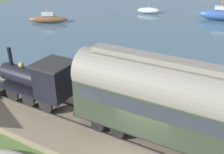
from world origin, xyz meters
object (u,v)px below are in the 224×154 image
sailboat_white (149,10)px  rowboat_off_pier (109,52)px  passenger_coach (167,100)px  sailboat_brown (48,19)px  steam_locomotive (40,79)px  sailboat_blue (220,14)px

sailboat_white → rowboat_off_pier: bearing=171.0°
passenger_coach → sailboat_brown: size_ratio=1.75×
sailboat_white → steam_locomotive: bearing=169.5°
sailboat_blue → sailboat_brown: sailboat_blue is taller
steam_locomotive → sailboat_white: size_ratio=0.95×
sailboat_white → rowboat_off_pier: (-18.40, -3.41, -0.24)m
steam_locomotive → sailboat_brown: sailboat_brown is taller
steam_locomotive → sailboat_brown: bearing=40.8°
sailboat_blue → rowboat_off_pier: 20.53m
sailboat_blue → passenger_coach: bearing=172.4°
sailboat_brown → steam_locomotive: bearing=-167.7°
passenger_coach → rowboat_off_pier: 13.90m
steam_locomotive → sailboat_blue: 30.22m
steam_locomotive → sailboat_white: 29.13m
sailboat_blue → steam_locomotive: bearing=157.6°
sailboat_brown → sailboat_white: bearing=-67.5°
passenger_coach → sailboat_blue: sailboat_blue is taller
steam_locomotive → sailboat_brown: size_ratio=1.03×
passenger_coach → rowboat_off_pier: bearing=40.7°
steam_locomotive → sailboat_blue: sailboat_blue is taller
passenger_coach → sailboat_blue: 29.76m
sailboat_blue → sailboat_brown: bearing=111.5°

